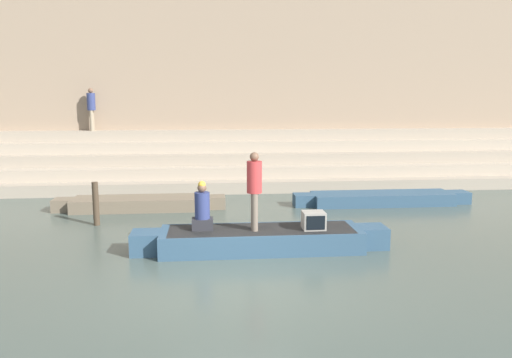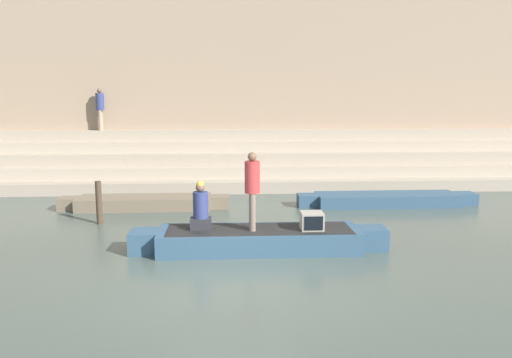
# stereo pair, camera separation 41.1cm
# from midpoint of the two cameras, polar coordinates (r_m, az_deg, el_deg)

# --- Properties ---
(ground_plane) EXTENTS (120.00, 120.00, 0.00)m
(ground_plane) POSITION_cam_midpoint_polar(r_m,az_deg,el_deg) (9.14, -3.44, -11.81)
(ground_plane) COLOR #47544C
(ghat_steps) EXTENTS (36.00, 3.30, 2.00)m
(ghat_steps) POSITION_cam_midpoint_polar(r_m,az_deg,el_deg) (18.97, -4.54, 1.60)
(ghat_steps) COLOR tan
(ghat_steps) RESTS_ON ground
(back_wall) EXTENTS (34.20, 1.28, 8.53)m
(back_wall) POSITION_cam_midpoint_polar(r_m,az_deg,el_deg) (20.62, -4.75, 11.98)
(back_wall) COLOR tan
(back_wall) RESTS_ON ground
(rowboat_main) EXTENTS (5.55, 1.32, 0.47)m
(rowboat_main) POSITION_cam_midpoint_polar(r_m,az_deg,el_deg) (10.90, -0.50, -6.86)
(rowboat_main) COLOR #33516B
(rowboat_main) RESTS_ON ground
(person_standing) EXTENTS (0.32, 0.32, 1.68)m
(person_standing) POSITION_cam_midpoint_polar(r_m,az_deg,el_deg) (10.57, -1.30, -0.74)
(person_standing) COLOR #756656
(person_standing) RESTS_ON rowboat_main
(person_rowing) EXTENTS (0.45, 0.36, 1.06)m
(person_rowing) POSITION_cam_midpoint_polar(r_m,az_deg,el_deg) (10.81, -7.24, -3.53)
(person_rowing) COLOR #28282D
(person_rowing) RESTS_ON rowboat_main
(tv_set) EXTENTS (0.48, 0.45, 0.38)m
(tv_set) POSITION_cam_midpoint_polar(r_m,az_deg,el_deg) (10.85, 5.52, -4.73)
(tv_set) COLOR #9E998E
(tv_set) RESTS_ON rowboat_main
(moored_boat_shore) EXTENTS (5.52, 1.09, 0.36)m
(moored_boat_shore) POSITION_cam_midpoint_polar(r_m,az_deg,el_deg) (15.88, 13.48, -2.13)
(moored_boat_shore) COLOR #33516B
(moored_boat_shore) RESTS_ON ground
(moored_boat_distant) EXTENTS (4.99, 1.09, 0.36)m
(moored_boat_distant) POSITION_cam_midpoint_polar(r_m,az_deg,el_deg) (15.18, -13.81, -2.68)
(moored_boat_distant) COLOR #756651
(moored_boat_distant) RESTS_ON ground
(mooring_post) EXTENTS (0.16, 0.16, 1.14)m
(mooring_post) POSITION_cam_midpoint_polar(r_m,az_deg,el_deg) (13.60, -18.67, -2.70)
(mooring_post) COLOR #473828
(mooring_post) RESTS_ON ground
(person_on_steps) EXTENTS (0.31, 0.31, 1.61)m
(person_on_steps) POSITION_cam_midpoint_polar(r_m,az_deg,el_deg) (20.21, -18.87, 7.88)
(person_on_steps) COLOR gray
(person_on_steps) RESTS_ON ghat_steps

